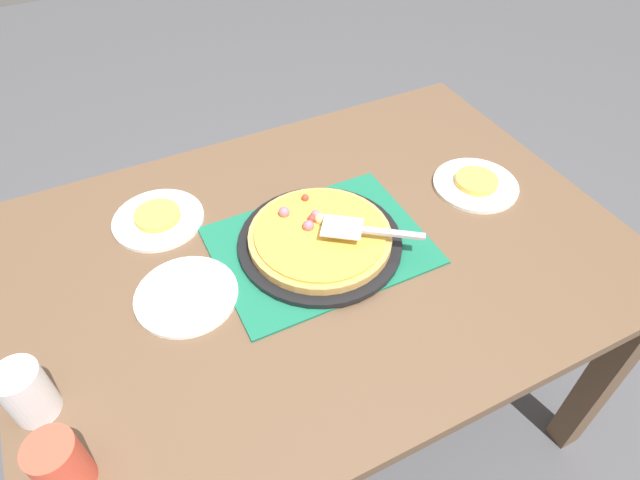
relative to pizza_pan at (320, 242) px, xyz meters
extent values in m
plane|color=#4C4C51|center=(0.00, 0.00, -0.76)|extent=(8.00, 8.00, 0.00)
cube|color=brown|center=(0.00, 0.00, -0.03)|extent=(1.40, 1.00, 0.03)
cube|color=brown|center=(-0.64, -0.44, -0.40)|extent=(0.07, 0.07, 0.72)
cube|color=brown|center=(0.64, -0.44, -0.40)|extent=(0.07, 0.07, 0.72)
cube|color=brown|center=(-0.64, 0.44, -0.40)|extent=(0.07, 0.07, 0.72)
cube|color=#196B4C|center=(0.00, 0.00, -0.01)|extent=(0.48, 0.36, 0.01)
cylinder|color=black|center=(0.00, 0.00, 0.00)|extent=(0.38, 0.38, 0.01)
cylinder|color=tan|center=(0.00, 0.00, 0.02)|extent=(0.33, 0.33, 0.02)
cylinder|color=gold|center=(0.00, 0.00, 0.03)|extent=(0.30, 0.30, 0.01)
sphere|color=red|center=(0.00, -0.04, 0.04)|extent=(0.02, 0.02, 0.02)
sphere|color=#B76675|center=(0.02, -0.02, 0.04)|extent=(0.03, 0.03, 0.03)
sphere|color=#E5CC7F|center=(-0.04, 0.00, 0.04)|extent=(0.02, 0.02, 0.02)
sphere|color=#B76675|center=(0.05, -0.09, 0.04)|extent=(0.03, 0.03, 0.03)
sphere|color=#B76675|center=(-0.01, -0.05, 0.04)|extent=(0.02, 0.02, 0.02)
sphere|color=#E5CC7F|center=(-0.02, -0.03, 0.04)|extent=(0.03, 0.03, 0.03)
sphere|color=red|center=(-0.02, -0.12, 0.04)|extent=(0.02, 0.02, 0.02)
cylinder|color=white|center=(0.32, -0.25, -0.01)|extent=(0.22, 0.22, 0.01)
cylinder|color=white|center=(-0.46, -0.01, -0.01)|extent=(0.22, 0.22, 0.01)
cylinder|color=white|center=(0.32, 0.01, -0.01)|extent=(0.22, 0.22, 0.01)
cylinder|color=#EAB747|center=(0.32, -0.25, 0.01)|extent=(0.11, 0.11, 0.02)
cylinder|color=#EAB747|center=(-0.46, -0.01, 0.01)|extent=(0.11, 0.11, 0.02)
cylinder|color=#E04C38|center=(0.60, 0.30, 0.05)|extent=(0.08, 0.08, 0.12)
cylinder|color=white|center=(0.63, 0.14, 0.05)|extent=(0.08, 0.08, 0.12)
cube|color=silver|center=(-0.04, 0.03, 0.06)|extent=(0.11, 0.11, 0.00)
cube|color=#B2B2B7|center=(-0.13, 0.10, 0.06)|extent=(0.12, 0.09, 0.01)
camera|label=1|loc=(0.39, 0.78, 0.89)|focal=30.14mm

